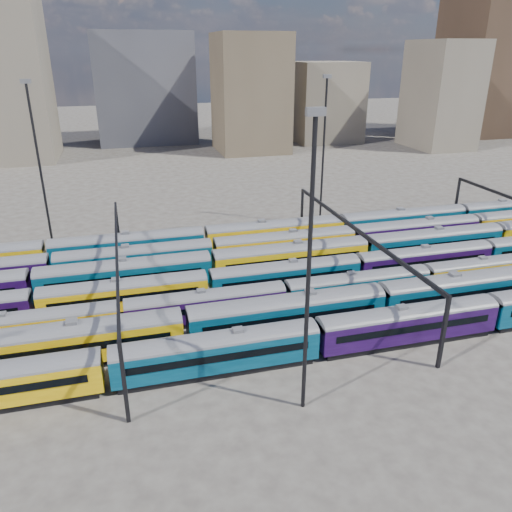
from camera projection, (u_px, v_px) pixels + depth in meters
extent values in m
plane|color=#3F3A35|center=(281.00, 292.00, 65.11)|extent=(500.00, 500.00, 0.00)
cube|color=black|center=(217.00, 369.00, 48.87)|extent=(19.05, 2.47, 0.70)
cube|color=#05364E|center=(217.00, 353.00, 48.18)|extent=(20.06, 2.91, 2.91)
cylinder|color=#4C4C51|center=(216.00, 340.00, 47.62)|extent=(20.06, 2.91, 2.91)
cube|color=black|center=(220.00, 358.00, 46.73)|extent=(17.65, 0.06, 0.75)
cube|color=black|center=(214.00, 342.00, 49.36)|extent=(17.65, 0.06, 0.75)
cube|color=slate|center=(216.00, 333.00, 47.33)|extent=(1.00, 0.90, 0.35)
cube|color=black|center=(405.00, 339.00, 53.83)|extent=(19.05, 2.47, 0.70)
cube|color=#1B0734|center=(407.00, 325.00, 53.14)|extent=(20.06, 2.91, 2.91)
cylinder|color=#4C4C51|center=(409.00, 313.00, 52.58)|extent=(20.06, 2.91, 2.91)
cube|color=black|center=(415.00, 329.00, 51.69)|extent=(17.65, 0.06, 0.75)
cube|color=black|center=(401.00, 315.00, 54.32)|extent=(17.65, 0.06, 0.75)
cube|color=slate|center=(410.00, 306.00, 52.28)|extent=(1.00, 0.90, 0.35)
cube|color=black|center=(74.00, 361.00, 50.04)|extent=(20.81, 2.70, 0.77)
cube|color=#D4A008|center=(71.00, 344.00, 49.28)|extent=(21.90, 3.18, 3.18)
cylinder|color=#4C4C51|center=(69.00, 330.00, 48.67)|extent=(21.90, 3.18, 3.18)
cube|color=black|center=(69.00, 349.00, 47.70)|extent=(19.27, 0.06, 0.82)
cube|color=black|center=(72.00, 332.00, 50.57)|extent=(19.27, 0.06, 0.82)
cube|color=slate|center=(68.00, 323.00, 48.35)|extent=(1.10, 0.99, 0.38)
cube|color=black|center=(287.00, 330.00, 55.44)|extent=(20.81, 2.70, 0.77)
cube|color=#05364E|center=(287.00, 315.00, 54.68)|extent=(21.90, 3.18, 3.18)
cylinder|color=#4C4C51|center=(288.00, 302.00, 54.07)|extent=(21.90, 3.18, 3.18)
cube|color=black|center=(292.00, 319.00, 53.10)|extent=(19.27, 0.06, 0.82)
cube|color=black|center=(283.00, 305.00, 55.97)|extent=(19.27, 0.06, 0.82)
cube|color=slate|center=(288.00, 295.00, 53.75)|extent=(1.10, 0.99, 0.38)
cube|color=black|center=(462.00, 306.00, 60.84)|extent=(20.81, 2.70, 0.77)
cube|color=#05364E|center=(464.00, 291.00, 60.08)|extent=(21.90, 3.18, 3.18)
cylinder|color=#4C4C51|center=(467.00, 279.00, 59.47)|extent=(21.90, 3.18, 3.18)
cube|color=black|center=(474.00, 294.00, 58.50)|extent=(19.27, 0.06, 0.82)
cube|color=black|center=(457.00, 283.00, 61.37)|extent=(19.27, 0.06, 0.82)
cube|color=slate|center=(468.00, 273.00, 59.15)|extent=(1.10, 0.99, 0.38)
cube|color=black|center=(32.00, 342.00, 53.42)|extent=(17.45, 2.26, 0.64)
cube|color=#D4A008|center=(30.00, 328.00, 52.79)|extent=(18.37, 2.66, 2.66)
cylinder|color=#4C4C51|center=(27.00, 317.00, 52.28)|extent=(18.37, 2.66, 2.66)
cube|color=black|center=(27.00, 332.00, 51.46)|extent=(16.16, 0.06, 0.69)
cube|color=black|center=(31.00, 320.00, 53.87)|extent=(16.16, 0.06, 0.69)
cube|color=slate|center=(26.00, 311.00, 52.01)|extent=(0.92, 0.83, 0.32)
cube|color=black|center=(207.00, 319.00, 57.97)|extent=(17.45, 2.26, 0.64)
cube|color=#1B0734|center=(207.00, 306.00, 57.34)|extent=(18.37, 2.66, 2.66)
cylinder|color=#4C4C51|center=(206.00, 296.00, 56.83)|extent=(18.37, 2.66, 2.66)
cube|color=black|center=(208.00, 309.00, 56.01)|extent=(16.16, 0.06, 0.69)
cube|color=black|center=(204.00, 298.00, 58.42)|extent=(16.16, 0.06, 0.69)
cube|color=slate|center=(206.00, 290.00, 56.56)|extent=(0.92, 0.83, 0.32)
cube|color=black|center=(356.00, 299.00, 62.53)|extent=(17.45, 2.26, 0.64)
cube|color=#05364E|center=(357.00, 287.00, 61.89)|extent=(18.37, 2.66, 2.66)
cylinder|color=#4C4C51|center=(358.00, 278.00, 61.38)|extent=(18.37, 2.66, 2.66)
cube|color=black|center=(363.00, 290.00, 60.57)|extent=(16.16, 0.06, 0.69)
cube|color=black|center=(353.00, 280.00, 62.98)|extent=(16.16, 0.06, 0.69)
cube|color=slate|center=(359.00, 272.00, 61.11)|extent=(0.92, 0.83, 0.32)
cube|color=black|center=(486.00, 282.00, 67.08)|extent=(17.45, 2.26, 0.64)
cube|color=#D4A008|center=(488.00, 271.00, 66.45)|extent=(18.37, 2.66, 2.66)
cylinder|color=#4C4C51|center=(490.00, 262.00, 65.93)|extent=(18.37, 2.66, 2.66)
cube|color=black|center=(495.00, 273.00, 65.12)|extent=(16.16, 0.06, 0.69)
cube|color=black|center=(481.00, 265.00, 67.53)|extent=(16.16, 0.06, 0.69)
cube|color=slate|center=(490.00, 257.00, 65.66)|extent=(0.92, 0.83, 0.32)
cube|color=black|center=(127.00, 308.00, 60.27)|extent=(18.62, 2.42, 0.69)
cube|color=#D4A008|center=(125.00, 295.00, 59.59)|extent=(19.60, 2.84, 2.84)
cylinder|color=#4C4C51|center=(124.00, 285.00, 59.05)|extent=(19.60, 2.84, 2.84)
cube|color=black|center=(125.00, 298.00, 58.18)|extent=(17.24, 0.06, 0.73)
cube|color=black|center=(124.00, 288.00, 60.75)|extent=(17.24, 0.06, 0.73)
cube|color=slate|center=(123.00, 279.00, 58.76)|extent=(0.98, 0.88, 0.34)
cube|color=black|center=(285.00, 289.00, 65.12)|extent=(18.62, 2.42, 0.69)
cube|color=#05364E|center=(286.00, 277.00, 64.44)|extent=(19.60, 2.84, 2.84)
cylinder|color=#4C4C51|center=(286.00, 267.00, 63.89)|extent=(19.60, 2.84, 2.84)
cube|color=black|center=(289.00, 279.00, 63.02)|extent=(17.24, 0.06, 0.73)
cube|color=black|center=(282.00, 270.00, 65.59)|extent=(17.24, 0.06, 0.73)
cube|color=slate|center=(286.00, 261.00, 63.60)|extent=(0.98, 0.88, 0.34)
cube|color=black|center=(422.00, 272.00, 69.96)|extent=(18.62, 2.42, 0.69)
cube|color=#1B0734|center=(424.00, 261.00, 69.29)|extent=(19.60, 2.84, 2.84)
cylinder|color=#4C4C51|center=(425.00, 251.00, 68.74)|extent=(19.60, 2.84, 2.84)
cube|color=black|center=(430.00, 263.00, 67.87)|extent=(17.24, 0.06, 0.73)
cube|color=black|center=(418.00, 255.00, 70.44)|extent=(17.24, 0.06, 0.73)
cube|color=slate|center=(426.00, 246.00, 68.45)|extent=(0.98, 0.88, 0.34)
cube|color=black|center=(127.00, 290.00, 64.76)|extent=(20.69, 2.68, 0.76)
cube|color=#05364E|center=(126.00, 276.00, 64.01)|extent=(21.78, 3.16, 3.16)
cylinder|color=#4C4C51|center=(124.00, 265.00, 63.41)|extent=(21.78, 3.16, 3.16)
cube|color=black|center=(126.00, 279.00, 62.44)|extent=(19.17, 0.06, 0.82)
cube|color=black|center=(125.00, 269.00, 65.29)|extent=(19.17, 0.06, 0.82)
cube|color=slate|center=(124.00, 259.00, 63.09)|extent=(1.09, 0.98, 0.38)
cube|color=black|center=(290.00, 272.00, 70.14)|extent=(20.69, 2.68, 0.76)
cube|color=#D4A008|center=(291.00, 259.00, 69.38)|extent=(21.78, 3.16, 3.16)
cylinder|color=#4C4C51|center=(291.00, 248.00, 68.78)|extent=(21.78, 3.16, 3.16)
cube|color=black|center=(295.00, 261.00, 67.81)|extent=(19.17, 0.06, 0.82)
cube|color=black|center=(287.00, 252.00, 70.67)|extent=(19.17, 0.06, 0.82)
cube|color=slate|center=(291.00, 243.00, 68.46)|extent=(1.09, 0.98, 0.38)
cube|color=black|center=(430.00, 256.00, 75.51)|extent=(20.69, 2.68, 0.76)
cube|color=#05364E|center=(432.00, 244.00, 74.76)|extent=(21.78, 3.16, 3.16)
cylinder|color=#4C4C51|center=(434.00, 234.00, 74.15)|extent=(21.78, 3.16, 3.16)
cube|color=black|center=(439.00, 245.00, 73.18)|extent=(19.17, 0.06, 0.82)
cube|color=black|center=(426.00, 238.00, 76.04)|extent=(19.17, 0.06, 0.82)
cube|color=slate|center=(434.00, 229.00, 73.83)|extent=(1.09, 0.98, 0.38)
cube|color=black|center=(137.00, 274.00, 69.57)|extent=(20.06, 2.60, 0.74)
cube|color=#05364E|center=(135.00, 261.00, 68.84)|extent=(21.11, 3.06, 3.06)
cylinder|color=#4C4C51|center=(134.00, 251.00, 68.26)|extent=(21.11, 3.06, 3.06)
cube|color=black|center=(136.00, 263.00, 67.32)|extent=(18.58, 0.06, 0.79)
cube|color=black|center=(135.00, 254.00, 70.09)|extent=(18.58, 0.06, 0.79)
cube|color=slate|center=(134.00, 245.00, 67.94)|extent=(1.06, 0.95, 0.37)
cube|color=black|center=(284.00, 258.00, 74.78)|extent=(20.06, 2.60, 0.74)
cube|color=#D4A008|center=(285.00, 246.00, 74.05)|extent=(21.11, 3.06, 3.06)
cylinder|color=#4C4C51|center=(285.00, 236.00, 73.47)|extent=(21.11, 3.06, 3.06)
cube|color=black|center=(288.00, 248.00, 72.53)|extent=(18.58, 0.06, 0.79)
cube|color=black|center=(282.00, 240.00, 75.30)|extent=(18.58, 0.06, 0.79)
cube|color=slate|center=(285.00, 231.00, 73.16)|extent=(1.06, 0.95, 0.37)
cube|color=black|center=(413.00, 244.00, 79.99)|extent=(20.06, 2.60, 0.74)
cube|color=#1B0734|center=(415.00, 233.00, 79.27)|extent=(21.11, 3.06, 3.06)
cylinder|color=#4C4C51|center=(416.00, 224.00, 78.68)|extent=(21.11, 3.06, 3.06)
cube|color=black|center=(420.00, 234.00, 77.74)|extent=(18.58, 0.06, 0.79)
cube|color=black|center=(410.00, 228.00, 80.51)|extent=(18.58, 0.06, 0.79)
cube|color=slate|center=(416.00, 219.00, 78.37)|extent=(1.06, 0.95, 0.37)
cube|color=black|center=(130.00, 260.00, 73.85)|extent=(20.79, 2.70, 0.77)
cube|color=#05364E|center=(129.00, 248.00, 73.09)|extent=(21.89, 3.17, 3.17)
cylinder|color=#4C4C51|center=(128.00, 238.00, 72.49)|extent=(21.89, 3.17, 3.17)
cube|color=black|center=(129.00, 250.00, 71.52)|extent=(19.26, 0.06, 0.82)
cube|color=black|center=(128.00, 242.00, 74.38)|extent=(19.26, 0.06, 0.82)
cube|color=slate|center=(127.00, 232.00, 72.16)|extent=(1.09, 0.98, 0.38)
cube|color=black|center=(275.00, 246.00, 79.25)|extent=(20.79, 2.70, 0.77)
cube|color=#D4A008|center=(275.00, 234.00, 78.49)|extent=(21.89, 3.17, 3.17)
cylinder|color=#4C4C51|center=(275.00, 225.00, 77.88)|extent=(21.89, 3.17, 3.17)
cube|color=black|center=(278.00, 236.00, 76.91)|extent=(19.26, 0.06, 0.82)
cube|color=black|center=(272.00, 229.00, 79.78)|extent=(19.26, 0.06, 0.82)
cube|color=slate|center=(275.00, 220.00, 77.56)|extent=(1.09, 0.98, 0.38)
cube|color=black|center=(401.00, 234.00, 84.64)|extent=(20.79, 2.70, 0.77)
cube|color=#05364E|center=(403.00, 223.00, 83.89)|extent=(21.89, 3.17, 3.17)
cylinder|color=#4C4C51|center=(404.00, 214.00, 83.28)|extent=(21.89, 3.17, 3.17)
cube|color=black|center=(408.00, 223.00, 82.31)|extent=(19.26, 0.06, 0.82)
cube|color=black|center=(398.00, 218.00, 85.18)|extent=(19.26, 0.06, 0.82)
cube|color=slate|center=(404.00, 209.00, 82.96)|extent=(1.09, 0.98, 0.38)
cube|color=black|center=(509.00, 207.00, 90.57)|extent=(19.26, 0.06, 0.82)
cube|color=black|center=(124.00, 382.00, 40.94)|extent=(0.35, 0.35, 8.00)
cube|color=black|center=(118.00, 227.00, 76.61)|extent=(0.35, 0.35, 8.00)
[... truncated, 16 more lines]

